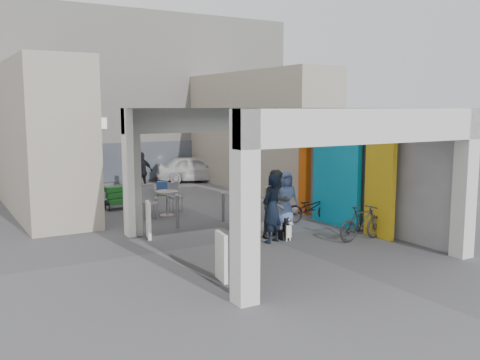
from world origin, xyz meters
TOP-DOWN VIEW (x-y plane):
  - ground at (0.00, 0.00)m, footprint 90.00×90.00m
  - arcade_canopy at (0.54, -0.82)m, footprint 6.40×6.45m
  - far_building at (-0.00, 13.99)m, footprint 18.00×4.08m
  - plaza_bldg_left at (-4.50, 7.50)m, footprint 2.00×9.00m
  - plaza_bldg_right at (4.50, 7.50)m, footprint 2.00×9.00m
  - bollard_left at (-1.56, 2.25)m, footprint 0.09×0.09m
  - bollard_center at (0.03, 2.36)m, footprint 0.09×0.09m
  - bollard_right at (1.69, 2.43)m, footprint 0.09×0.09m
  - advert_board_near at (-2.75, -2.65)m, footprint 0.17×0.56m
  - advert_board_far at (-2.75, 1.48)m, footprint 0.21×0.55m
  - cafe_set at (-1.25, 4.39)m, footprint 1.61×1.30m
  - produce_stand at (-2.06, 6.00)m, footprint 1.17×0.63m
  - crate_stack at (0.30, 7.94)m, footprint 0.52×0.45m
  - border_collie at (0.34, -0.57)m, footprint 0.24×0.46m
  - man_with_dog at (-0.13, -0.59)m, footprint 0.77×0.65m
  - man_back_turned at (0.33, -0.16)m, footprint 1.03×0.88m
  - man_elderly at (1.40, 0.97)m, footprint 0.87×0.65m
  - man_crates at (-0.06, 9.25)m, footprint 1.05×0.63m
  - bicycle_front at (2.30, 0.90)m, footprint 1.75×0.82m
  - bicycle_rear at (2.06, -1.62)m, footprint 1.58×0.48m
  - white_van at (3.16, 10.86)m, footprint 3.92×2.55m

SIDE VIEW (x-z plane):
  - ground at x=0.00m, z-range 0.00..0.00m
  - border_collie at x=0.34m, z-range -0.07..0.58m
  - crate_stack at x=0.30m, z-range 0.00..0.56m
  - produce_stand at x=-2.06m, z-range -0.08..0.69m
  - cafe_set at x=-1.25m, z-range -0.14..0.83m
  - bicycle_front at x=2.30m, z-range 0.00..0.88m
  - bollard_center at x=0.03m, z-range 0.00..0.89m
  - bollard_right at x=1.69m, z-range 0.00..0.94m
  - bicycle_rear at x=2.06m, z-range 0.00..0.94m
  - bollard_left at x=-1.56m, z-range 0.00..0.98m
  - advert_board_near at x=-2.75m, z-range 0.01..1.01m
  - advert_board_far at x=-2.75m, z-range 0.01..1.01m
  - white_van at x=3.16m, z-range 0.00..1.24m
  - man_elderly at x=1.40m, z-range 0.00..1.62m
  - man_crates at x=-0.06m, z-range 0.00..1.67m
  - man_with_dog at x=-0.13m, z-range 0.00..1.81m
  - man_back_turned at x=0.33m, z-range 0.00..1.85m
  - arcade_canopy at x=0.54m, z-range -0.90..5.50m
  - plaza_bldg_left at x=-4.50m, z-range 0.00..5.00m
  - plaza_bldg_right at x=4.50m, z-range 0.00..5.00m
  - far_building at x=0.00m, z-range -0.01..7.99m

